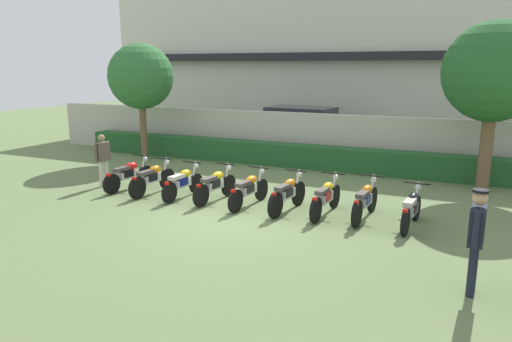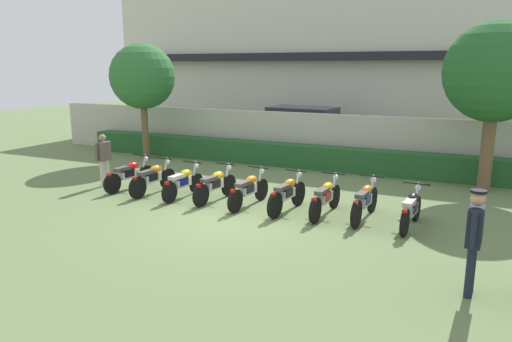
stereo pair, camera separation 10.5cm
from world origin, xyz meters
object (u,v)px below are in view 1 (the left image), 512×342
tree_far_side (494,73)px  motorcycle_in_row_3 (215,185)px  officer_0 (476,233)px  inspector_person (103,156)px  motorcycle_in_row_0 (129,174)px  motorcycle_in_row_1 (152,178)px  parked_car (304,130)px  motorcycle_in_row_8 (411,209)px  motorcycle_in_row_2 (183,182)px  motorcycle_in_row_4 (249,189)px  motorcycle_in_row_6 (326,197)px  motorcycle_in_row_7 (365,201)px  tree_near_inspector (141,77)px  motorcycle_in_row_5 (287,194)px

tree_far_side → motorcycle_in_row_3: size_ratio=2.57×
motorcycle_in_row_3 → officer_0: bearing=-109.1°
inspector_person → motorcycle_in_row_0: bearing=1.0°
motorcycle_in_row_1 → motorcycle_in_row_3: 1.99m
motorcycle_in_row_0 → officer_0: (9.26, -3.08, 0.58)m
motorcycle_in_row_0 → inspector_person: 1.05m
parked_car → motorcycle_in_row_3: (0.28, -8.18, -0.49)m
tree_far_side → parked_car: bearing=149.6°
motorcycle_in_row_8 → parked_car: bearing=37.7°
motorcycle_in_row_2 → motorcycle_in_row_8: motorcycle_in_row_8 is taller
motorcycle_in_row_3 → motorcycle_in_row_4: motorcycle_in_row_3 is taller
inspector_person → motorcycle_in_row_6: bearing=-0.3°
motorcycle_in_row_3 → motorcycle_in_row_7: (3.98, 0.10, 0.01)m
motorcycle_in_row_0 → motorcycle_in_row_3: motorcycle_in_row_3 is taller
tree_near_inspector → motorcycle_in_row_3: size_ratio=2.36×
tree_far_side → motorcycle_in_row_0: bearing=-156.7°
tree_near_inspector → motorcycle_in_row_0: tree_near_inspector is taller
motorcycle_in_row_0 → motorcycle_in_row_6: 5.99m
motorcycle_in_row_1 → motorcycle_in_row_7: (5.97, 0.17, 0.01)m
officer_0 → tree_near_inspector: bearing=-27.4°
parked_car → motorcycle_in_row_8: parked_car is taller
officer_0 → inspector_person: bearing=-12.9°
motorcycle_in_row_0 → motorcycle_in_row_3: 2.94m
inspector_person → motorcycle_in_row_7: bearing=0.2°
motorcycle_in_row_6 → inspector_person: inspector_person is taller
motorcycle_in_row_0 → motorcycle_in_row_7: (6.93, 0.01, 0.01)m
motorcycle_in_row_3 → tree_far_side: bearing=-51.3°
inspector_person → motorcycle_in_row_5: bearing=-1.4°
parked_car → inspector_person: parked_car is taller
tree_far_side → motorcycle_in_row_1: bearing=-153.6°
officer_0 → parked_car: bearing=-55.7°
motorcycle_in_row_1 → motorcycle_in_row_8: bearing=-85.2°
motorcycle_in_row_1 → inspector_person: size_ratio=1.19×
motorcycle_in_row_5 → parked_car: bearing=22.6°
inspector_person → tree_near_inspector: bearing=111.2°
motorcycle_in_row_5 → motorcycle_in_row_8: bearing=-83.4°
officer_0 → motorcycle_in_row_4: bearing=-25.3°
tree_far_side → motorcycle_in_row_7: 5.63m
motorcycle_in_row_1 → motorcycle_in_row_6: (5.03, 0.10, -0.00)m
tree_near_inspector → motorcycle_in_row_1: 6.07m
motorcycle_in_row_6 → officer_0: officer_0 is taller
parked_car → motorcycle_in_row_8: size_ratio=2.60×
inspector_person → parked_car: bearing=66.1°
motorcycle_in_row_7 → motorcycle_in_row_5: bearing=99.1°
parked_car → officer_0: 12.97m
parked_car → motorcycle_in_row_8: (5.33, -8.25, -0.49)m
tree_far_side → motorcycle_in_row_6: bearing=-130.3°
tree_far_side → motorcycle_in_row_8: size_ratio=2.69×
motorcycle_in_row_6 → officer_0: size_ratio=1.14×
tree_near_inspector → inspector_person: (1.57, -4.05, -2.24)m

